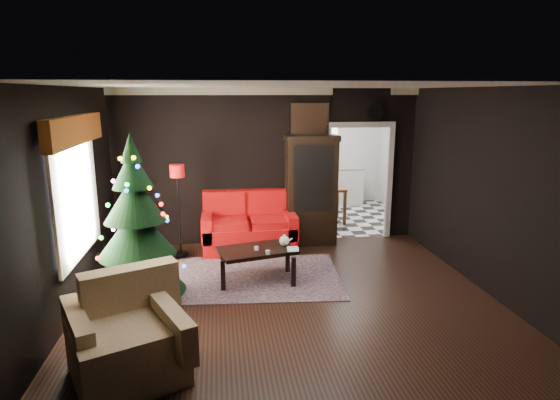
{
  "coord_description": "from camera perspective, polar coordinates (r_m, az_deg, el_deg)",
  "views": [
    {
      "loc": [
        -0.91,
        -5.83,
        2.71
      ],
      "look_at": [
        0.0,
        0.9,
        1.15
      ],
      "focal_mm": 29.87,
      "sensor_mm": 36.0,
      "label": 1
    }
  ],
  "objects": [
    {
      "name": "floor",
      "position": [
        6.5,
        1.08,
        -11.73
      ],
      "size": [
        5.5,
        5.5,
        0.0
      ],
      "primitive_type": "plane",
      "color": "black",
      "rests_on": "ground"
    },
    {
      "name": "ceiling",
      "position": [
        5.9,
        1.2,
        13.8
      ],
      "size": [
        5.5,
        5.5,
        0.0
      ],
      "primitive_type": "plane",
      "rotation": [
        3.14,
        0.0,
        0.0
      ],
      "color": "white",
      "rests_on": "ground"
    },
    {
      "name": "wall_back",
      "position": [
        8.48,
        -1.45,
        4.05
      ],
      "size": [
        5.5,
        0.0,
        5.5
      ],
      "primitive_type": "plane",
      "rotation": [
        1.57,
        0.0,
        0.0
      ],
      "color": "black",
      "rests_on": "ground"
    },
    {
      "name": "wall_front",
      "position": [
        3.7,
        7.14,
        -7.97
      ],
      "size": [
        5.5,
        0.0,
        5.5
      ],
      "primitive_type": "plane",
      "rotation": [
        -1.57,
        0.0,
        0.0
      ],
      "color": "black",
      "rests_on": "ground"
    },
    {
      "name": "wall_left",
      "position": [
        6.26,
        -24.61,
        -0.36
      ],
      "size": [
        0.0,
        5.5,
        5.5
      ],
      "primitive_type": "plane",
      "rotation": [
        1.57,
        0.0,
        1.57
      ],
      "color": "black",
      "rests_on": "ground"
    },
    {
      "name": "wall_right",
      "position": [
        7.01,
        23.96,
        1.03
      ],
      "size": [
        0.0,
        5.5,
        5.5
      ],
      "primitive_type": "plane",
      "rotation": [
        1.57,
        0.0,
        -1.57
      ],
      "color": "black",
      "rests_on": "ground"
    },
    {
      "name": "doorway",
      "position": [
        8.89,
        9.53,
        1.99
      ],
      "size": [
        1.1,
        0.1,
        2.1
      ],
      "primitive_type": null,
      "color": "beige",
      "rests_on": "ground"
    },
    {
      "name": "left_window",
      "position": [
        6.42,
        -23.81,
        0.49
      ],
      "size": [
        0.05,
        1.6,
        1.4
      ],
      "primitive_type": "cube",
      "color": "white",
      "rests_on": "wall_left"
    },
    {
      "name": "valance",
      "position": [
        6.29,
        -23.79,
        7.83
      ],
      "size": [
        0.12,
        2.1,
        0.35
      ],
      "primitive_type": "cube",
      "color": "brown",
      "rests_on": "wall_left"
    },
    {
      "name": "kitchen_floor",
      "position": [
        10.53,
        6.93,
        -2.07
      ],
      "size": [
        3.0,
        3.0,
        0.0
      ],
      "primitive_type": "plane",
      "color": "white",
      "rests_on": "ground"
    },
    {
      "name": "kitchen_window",
      "position": [
        11.62,
        5.36,
        7.9
      ],
      "size": [
        0.7,
        0.06,
        0.7
      ],
      "primitive_type": "cube",
      "color": "white",
      "rests_on": "ground"
    },
    {
      "name": "rug",
      "position": [
        7.13,
        -3.0,
        -9.38
      ],
      "size": [
        2.65,
        2.02,
        0.01
      ],
      "primitive_type": "cube",
      "rotation": [
        0.0,
        0.0,
        -0.08
      ],
      "color": "#47383F",
      "rests_on": "ground"
    },
    {
      "name": "loveseat",
      "position": [
        8.2,
        -3.85,
        -2.72
      ],
      "size": [
        1.7,
        0.9,
        1.0
      ],
      "primitive_type": null,
      "color": "maroon",
      "rests_on": "ground"
    },
    {
      "name": "curio_cabinet",
      "position": [
        8.46,
        3.8,
        0.9
      ],
      "size": [
        0.9,
        0.45,
        1.9
      ],
      "primitive_type": null,
      "color": "black",
      "rests_on": "ground"
    },
    {
      "name": "floor_lamp",
      "position": [
        7.82,
        -12.26,
        -1.28
      ],
      "size": [
        0.27,
        0.27,
        1.52
      ],
      "primitive_type": null,
      "rotation": [
        0.0,
        0.0,
        0.08
      ],
      "color": "black",
      "rests_on": "ground"
    },
    {
      "name": "christmas_tree",
      "position": [
        6.21,
        -17.19,
        -3.17
      ],
      "size": [
        1.34,
        1.34,
        2.24
      ],
      "primitive_type": null,
      "rotation": [
        0.0,
        0.0,
        0.16
      ],
      "color": "black",
      "rests_on": "ground"
    },
    {
      "name": "armchair",
      "position": [
        4.88,
        -18.37,
        -15.25
      ],
      "size": [
        1.37,
        1.37,
        1.05
      ],
      "primitive_type": null,
      "rotation": [
        0.0,
        0.0,
        0.43
      ],
      "color": "#D1B87D",
      "rests_on": "ground"
    },
    {
      "name": "coffee_table",
      "position": [
        6.91,
        -2.85,
        -7.89
      ],
      "size": [
        1.21,
        0.89,
        0.49
      ],
      "primitive_type": null,
      "rotation": [
        0.0,
        0.0,
        0.24
      ],
      "color": "black",
      "rests_on": "rug"
    },
    {
      "name": "teapot",
      "position": [
        6.92,
        0.53,
        -4.97
      ],
      "size": [
        0.2,
        0.2,
        0.16
      ],
      "primitive_type": null,
      "rotation": [
        0.0,
        0.0,
        0.18
      ],
      "color": "white",
      "rests_on": "coffee_table"
    },
    {
      "name": "cup_a",
      "position": [
        6.76,
        -2.91,
        -5.93
      ],
      "size": [
        0.07,
        0.07,
        0.06
      ],
      "primitive_type": "cylinder",
      "rotation": [
        0.0,
        0.0,
        0.19
      ],
      "color": "white",
      "rests_on": "coffee_table"
    },
    {
      "name": "cup_b",
      "position": [
        6.58,
        -1.5,
        -6.43
      ],
      "size": [
        0.07,
        0.07,
        0.06
      ],
      "primitive_type": "cylinder",
      "rotation": [
        0.0,
        0.0,
        0.15
      ],
      "color": "white",
      "rests_on": "coffee_table"
    },
    {
      "name": "book",
      "position": [
        6.73,
        0.89,
        -5.23
      ],
      "size": [
        0.16,
        0.03,
        0.22
      ],
      "primitive_type": "imported",
      "rotation": [
        0.0,
        0.0,
        -0.1
      ],
      "color": "#815B48",
      "rests_on": "coffee_table"
    },
    {
      "name": "wall_clock",
      "position": [
        8.77,
        11.54,
        10.53
      ],
      "size": [
        0.32,
        0.32,
        0.06
      ],
      "primitive_type": "cylinder",
      "color": "white",
      "rests_on": "wall_back"
    },
    {
      "name": "painting",
      "position": [
        8.46,
        3.68,
        9.8
      ],
      "size": [
        0.62,
        0.05,
        0.52
      ],
      "primitive_type": "cube",
      "color": "#A67A40",
      "rests_on": "wall_back"
    },
    {
      "name": "kitchen_counter",
      "position": [
        11.56,
        5.51,
        1.61
      ],
      "size": [
        1.8,
        0.6,
        0.9
      ],
      "primitive_type": "cube",
      "color": "silver",
      "rests_on": "ground"
    },
    {
      "name": "kitchen_table",
      "position": [
        10.08,
        5.77,
        -0.52
      ],
      "size": [
        0.7,
        0.7,
        0.75
      ],
      "primitive_type": null,
      "color": "brown",
      "rests_on": "ground"
    }
  ]
}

